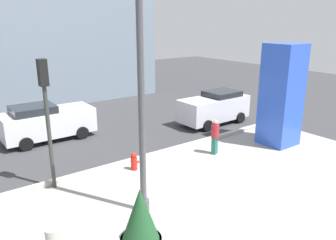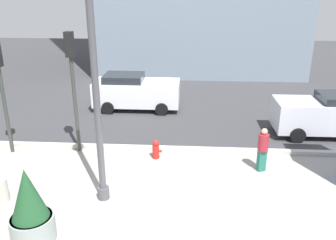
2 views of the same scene
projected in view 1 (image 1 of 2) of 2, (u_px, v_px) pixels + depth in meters
ground_plane at (134, 153)px, 15.60m from camera, size 60.00×60.00×0.00m
plaza_pavement at (230, 209)px, 10.98m from camera, size 18.00×10.00×0.02m
curb_strip at (144, 157)px, 14.90m from camera, size 18.00×0.24×0.16m
lamp_post at (142, 108)px, 9.92m from camera, size 0.44×0.44×6.97m
art_pillar_blue at (281, 95)px, 16.10m from camera, size 1.54×1.54×4.86m
potted_plant_near_left at (141, 230)px, 8.32m from camera, size 1.13×1.13×2.06m
fire_hydrant at (134, 161)px, 13.73m from camera, size 0.36×0.26×0.75m
traffic_light_far_side at (46, 104)px, 11.53m from camera, size 0.28×0.42×4.66m
car_curb_east at (214, 107)px, 19.77m from camera, size 4.30×2.04×1.86m
car_far_lane at (47, 122)px, 17.06m from camera, size 4.46×2.09×1.86m
pedestrian_crossing at (215, 135)px, 15.21m from camera, size 0.46×0.46×1.62m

